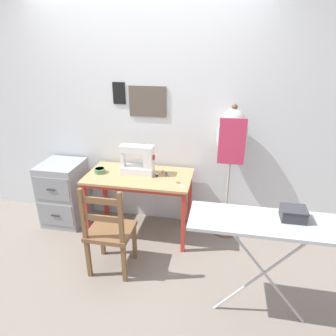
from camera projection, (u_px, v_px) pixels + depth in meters
name	position (u px, v px, depth m)	size (l,w,h in m)	color
ground_plane	(134.00, 247.00, 3.19)	(14.00, 14.00, 0.00)	gray
wall_back	(146.00, 115.00, 3.29)	(10.00, 0.07, 2.55)	silver
sewing_table	(139.00, 183.00, 3.20)	(1.12, 0.60, 0.71)	tan
sewing_machine	(139.00, 161.00, 3.15)	(0.36, 0.15, 0.34)	white
fabric_bowl	(100.00, 170.00, 3.23)	(0.12, 0.12, 0.05)	#56895B
scissors	(180.00, 184.00, 2.98)	(0.11, 0.14, 0.01)	silver
thread_spool_near_machine	(157.00, 175.00, 3.15)	(0.03, 0.03, 0.03)	black
thread_spool_mid_table	(163.00, 172.00, 3.21)	(0.03, 0.03, 0.04)	orange
thread_spool_far_edge	(166.00, 175.00, 3.15)	(0.04, 0.04, 0.04)	#2875C1
wooden_chair	(109.00, 232.00, 2.73)	(0.40, 0.38, 0.91)	brown
filing_cabinet	(64.00, 193.00, 3.54)	(0.45, 0.49, 0.75)	#93999E
dress_form	(231.00, 144.00, 3.07)	(0.32, 0.32, 1.47)	#846647
ironing_board	(271.00, 227.00, 2.08)	(1.15, 0.38, 0.88)	#ADB2B7
storage_box	(293.00, 214.00, 2.07)	(0.17, 0.15, 0.09)	#333338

